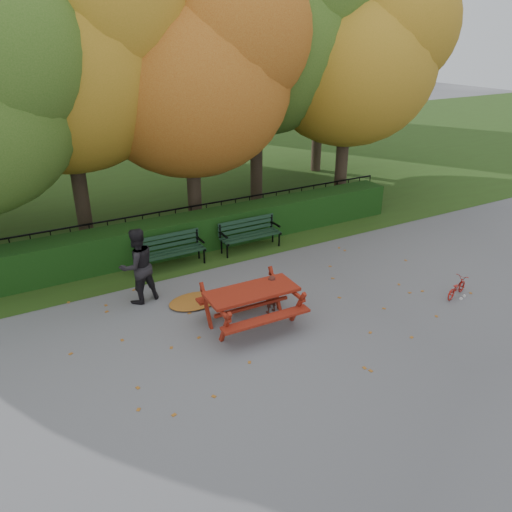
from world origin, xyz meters
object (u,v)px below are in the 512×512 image
child (271,294)px  tree_e (362,54)px  tree_d (271,24)px  adult (137,266)px  tree_g (332,42)px  tree_b (75,47)px  picnic_table (252,298)px  bicycle (457,287)px  bench_left (170,248)px  bench_right (249,232)px  tree_c (202,68)px

child → tree_e: bearing=-151.3°
tree_d → adult: 9.60m
tree_g → tree_e: bearing=-114.4°
tree_b → picnic_table: size_ratio=4.39×
tree_e → tree_d: bearing=151.1°
tree_b → tree_e: bearing=-6.2°
tree_e → bicycle: (-2.49, -7.00, -4.85)m
bench_left → bench_right: size_ratio=1.00×
tree_d → bench_right: tree_d is taller
bench_left → picnic_table: picnic_table is taller
tree_g → picnic_table: bearing=-133.4°
tree_b → tree_g: 11.19m
tree_d → picnic_table: bearing=-123.4°
bench_left → bicycle: size_ratio=2.04×
tree_c → picnic_table: tree_c is taller
picnic_table → tree_c: bearing=76.1°
tree_d → child: bearing=-120.6°
tree_b → child: size_ratio=9.64×
tree_d → child: size_ratio=10.51×
tree_d → tree_g: 5.16m
tree_b → adult: tree_b is taller
tree_e → child: size_ratio=8.94×
tree_d → bench_right: (-2.78, -3.53, -5.46)m
bicycle → tree_b: bearing=22.8°
tree_b → adult: bearing=-91.9°
child → tree_c: bearing=-110.7°
adult → bicycle: (6.62, -3.51, -0.67)m
bench_right → picnic_table: picnic_table is taller
bench_left → picnic_table: (0.48, -3.61, 0.13)m
tree_c → tree_b: bearing=166.5°
bench_right → tree_g: bearing=40.0°
tree_d → tree_e: (2.64, -1.46, -0.90)m
bicycle → bench_left: bearing=30.9°
tree_d → adult: bearing=-142.6°
tree_g → tree_d: bearing=-150.4°
tree_g → bench_right: 10.61m
bicycle → child: bearing=53.6°
tree_c → tree_d: size_ratio=0.84×
tree_g → bicycle: 12.87m
bench_left → child: bearing=-72.1°
tree_c → bench_right: (0.27, -2.26, -4.30)m
bicycle → adult: bearing=45.8°
tree_c → bench_left: bearing=-133.4°
tree_c → bicycle: tree_c is taller
bicycle → tree_c: bearing=7.7°
tree_b → tree_c: bearing=-13.5°
child → bicycle: 4.52m
tree_e → bicycle: 8.87m
tree_c → bench_left: size_ratio=4.44×
tree_b → tree_d: bearing=4.4°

